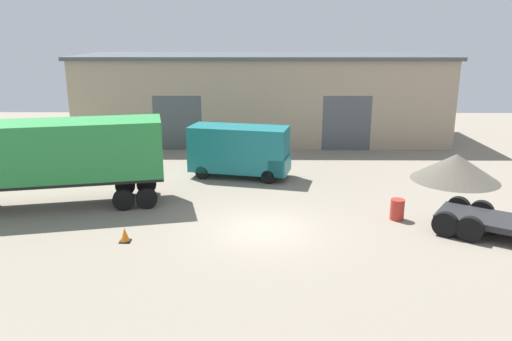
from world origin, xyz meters
TOP-DOWN VIEW (x-y plane):
  - ground_plane at (0.00, 0.00)m, footprint 60.00×60.00m
  - warehouse_building at (0.00, 18.28)m, footprint 25.88×9.07m
  - container_trailer_green at (-9.28, 2.65)m, footprint 10.03×4.59m
  - delivery_van_teal at (-1.10, 7.53)m, footprint 5.61×3.11m
  - gravel_pile at (10.24, 7.02)m, footprint 4.56×4.56m
  - oil_drum at (5.66, 1.21)m, footprint 0.58×0.58m
  - traffic_cone at (-5.14, -1.23)m, footprint 0.40×0.40m

SIDE VIEW (x-z plane):
  - ground_plane at x=0.00m, z-range 0.00..0.00m
  - traffic_cone at x=-5.14m, z-range -0.02..0.53m
  - oil_drum at x=5.66m, z-range 0.00..0.88m
  - gravel_pile at x=10.24m, z-range 0.00..1.43m
  - delivery_van_teal at x=-1.10m, z-range 0.11..2.87m
  - container_trailer_green at x=-9.28m, z-range 0.55..4.41m
  - warehouse_building at x=0.00m, z-range 0.01..6.07m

